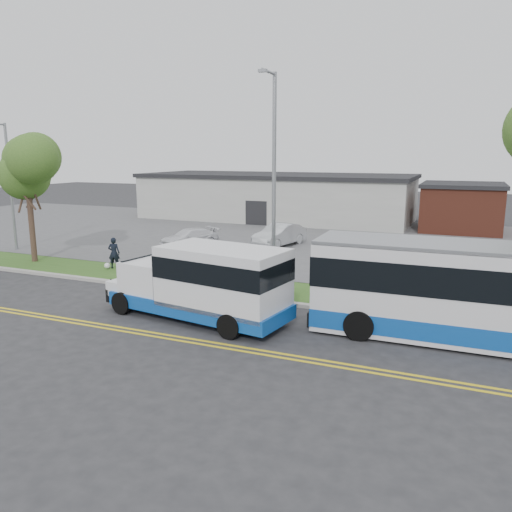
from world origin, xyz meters
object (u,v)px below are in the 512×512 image
at_px(parked_car_a, 279,235).
at_px(streetlight_near, 273,177).
at_px(streetlight_far, 9,182).
at_px(shuttle_bus, 207,281).
at_px(transit_bus, 496,296).
at_px(pedestrian, 114,253).
at_px(tree_west, 27,174).
at_px(parked_car_b, 189,238).

bearing_deg(parked_car_a, streetlight_near, -56.23).
bearing_deg(streetlight_far, shuttle_bus, -22.00).
xyz_separation_m(streetlight_near, parked_car_a, (-3.64, 10.69, -4.39)).
relative_size(transit_bus, pedestrian, 7.06).
bearing_deg(streetlight_far, tree_west, -28.98).
relative_size(streetlight_far, transit_bus, 0.67).
xyz_separation_m(streetlight_far, pedestrian, (9.47, -1.89, -3.53)).
height_order(shuttle_bus, parked_car_a, shuttle_bus).
height_order(tree_west, pedestrian, tree_west).
relative_size(shuttle_bus, pedestrian, 4.59).
distance_m(tree_west, streetlight_far, 4.62).
xyz_separation_m(transit_bus, parked_car_b, (-18.10, 11.07, -0.97)).
distance_m(streetlight_far, parked_car_b, 11.85).
distance_m(shuttle_bus, parked_car_a, 15.59).
height_order(tree_west, shuttle_bus, tree_west).
relative_size(pedestrian, parked_car_a, 0.38).
xyz_separation_m(streetlight_far, parked_car_b, (9.90, 5.32, -3.77)).
distance_m(tree_west, shuttle_bus, 15.45).
xyz_separation_m(tree_west, transit_bus, (24.01, -3.54, -3.45)).
height_order(streetlight_far, transit_bus, streetlight_far).
bearing_deg(shuttle_bus, tree_west, 168.83).
height_order(streetlight_far, parked_car_a, streetlight_far).
relative_size(parked_car_a, parked_car_b, 1.08).
xyz_separation_m(streetlight_near, pedestrian, (-9.53, 0.79, -4.28)).
distance_m(parked_car_a, parked_car_b, 6.08).
bearing_deg(pedestrian, parked_car_b, -116.19).
bearing_deg(streetlight_far, parked_car_b, 28.24).
height_order(transit_bus, pedestrian, transit_bus).
xyz_separation_m(tree_west, parked_car_a, (11.36, 10.22, -4.28)).
height_order(streetlight_near, parked_car_a, streetlight_near).
bearing_deg(streetlight_near, transit_bus, -18.80).
bearing_deg(parked_car_a, parked_car_b, -138.86).
bearing_deg(tree_west, parked_car_b, 51.93).
bearing_deg(parked_car_b, shuttle_bus, -28.08).
bearing_deg(streetlight_far, parked_car_a, 27.52).
height_order(tree_west, streetlight_near, streetlight_near).
xyz_separation_m(streetlight_near, parked_car_b, (-9.10, 8.01, -4.53)).
relative_size(transit_bus, parked_car_a, 2.67).
bearing_deg(parked_car_a, pedestrian, -105.80).
bearing_deg(parked_car_a, streetlight_far, -137.53).
bearing_deg(streetlight_far, transit_bus, -11.61).
bearing_deg(parked_car_b, parked_car_a, 55.03).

